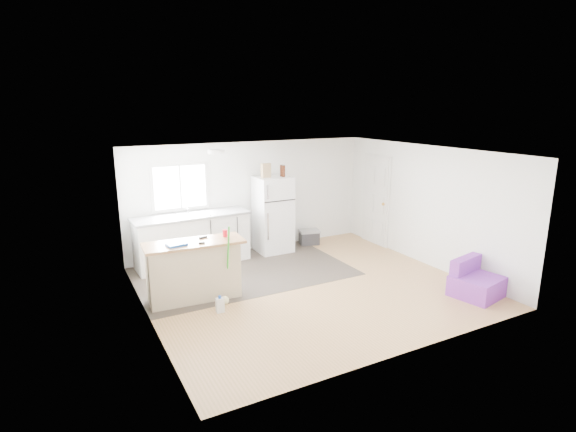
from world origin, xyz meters
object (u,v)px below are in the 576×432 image
object	(u,v)px
cleaner_jug	(220,305)
blue_tray	(176,244)
cooler	(309,237)
mop	(225,290)
kitchen_cabinets	(193,239)
bottle_left	(284,171)
cardboard_box	(266,170)
bottle_right	(282,171)
purple_seat	(475,283)
peninsula	(194,270)
refrigerator	(273,214)
red_cup	(225,233)

from	to	relation	value
cleaner_jug	blue_tray	size ratio (longest dim) A/B	0.92
cooler	mop	xyz separation A→B (m)	(-2.84, -2.11, 0.06)
kitchen_cabinets	bottle_left	distance (m)	2.38
cardboard_box	bottle_right	world-z (taller)	cardboard_box
kitchen_cabinets	bottle_right	bearing A→B (deg)	-3.71
cooler	purple_seat	distance (m)	3.95
kitchen_cabinets	blue_tray	world-z (taller)	kitchen_cabinets
cleaner_jug	mop	world-z (taller)	mop
peninsula	cooler	bearing A→B (deg)	31.33
refrigerator	cleaner_jug	world-z (taller)	refrigerator
purple_seat	blue_tray	bearing A→B (deg)	143.91
refrigerator	cleaner_jug	distance (m)	3.23
purple_seat	red_cup	bearing A→B (deg)	137.89
kitchen_cabinets	cardboard_box	bearing A→B (deg)	-3.08
refrigerator	kitchen_cabinets	bearing A→B (deg)	179.79
kitchen_cabinets	purple_seat	size ratio (longest dim) A/B	2.67
kitchen_cabinets	purple_seat	distance (m)	5.35
purple_seat	mop	size ratio (longest dim) A/B	0.66
peninsula	kitchen_cabinets	bearing A→B (deg)	77.76
cleaner_jug	red_cup	size ratio (longest dim) A/B	2.30
mop	blue_tray	distance (m)	1.08
cooler	blue_tray	world-z (taller)	blue_tray
purple_seat	cardboard_box	distance (m)	4.61
purple_seat	refrigerator	bearing A→B (deg)	105.64
cleaner_jug	bottle_left	xyz separation A→B (m)	(2.29, 2.24, 1.67)
peninsula	mop	xyz separation A→B (m)	(0.40, -0.40, -0.27)
blue_tray	bottle_right	xyz separation A→B (m)	(2.76, 1.70, 0.78)
kitchen_cabinets	blue_tray	xyz separation A→B (m)	(-0.75, -1.74, 0.48)
cooler	purple_seat	size ratio (longest dim) A/B	0.59
cooler	bottle_right	distance (m)	1.78
kitchen_cabinets	purple_seat	bearing A→B (deg)	-47.48
cooler	bottle_right	xyz separation A→B (m)	(-0.76, -0.07, 1.61)
kitchen_cabinets	red_cup	size ratio (longest dim) A/B	19.52
purple_seat	bottle_right	xyz separation A→B (m)	(-1.77, 3.74, 1.56)
refrigerator	cooler	size ratio (longest dim) A/B	3.24
kitchen_cabinets	refrigerator	bearing A→B (deg)	-2.55
red_cup	blue_tray	world-z (taller)	red_cup
mop	bottle_left	world-z (taller)	bottle_left
peninsula	cleaner_jug	distance (m)	0.81
kitchen_cabinets	blue_tray	bearing A→B (deg)	-115.61
purple_seat	bottle_left	xyz separation A→B (m)	(-1.76, 3.66, 1.56)
cardboard_box	bottle_left	bearing A→B (deg)	-15.68
peninsula	bottle_left	size ratio (longest dim) A/B	6.60
cooler	cardboard_box	size ratio (longest dim) A/B	1.71
kitchen_cabinets	cooler	distance (m)	2.78
cleaner_jug	cardboard_box	distance (m)	3.47
mop	cardboard_box	distance (m)	3.12
cooler	cardboard_box	xyz separation A→B (m)	(-1.12, -0.05, 1.64)
kitchen_cabinets	cleaner_jug	xyz separation A→B (m)	(-0.28, -2.36, -0.41)
blue_tray	cardboard_box	size ratio (longest dim) A/B	1.00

